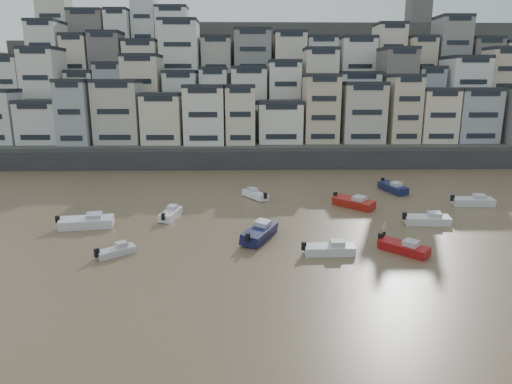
{
  "coord_description": "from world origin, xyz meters",
  "views": [
    {
      "loc": [
        4.44,
        -20.34,
        16.37
      ],
      "look_at": [
        5.58,
        30.0,
        4.0
      ],
      "focal_mm": 32.0,
      "sensor_mm": 36.0,
      "label": 1
    }
  ],
  "objects_px": {
    "boat_k": "(86,221)",
    "person_pink": "(384,231)",
    "boat_e": "(354,201)",
    "boat_f": "(171,212)",
    "boat_b": "(404,246)",
    "boat_a": "(330,248)",
    "boat_c": "(260,231)",
    "boat_j": "(116,250)",
    "boat_g": "(473,200)",
    "boat_i": "(393,186)",
    "boat_h": "(255,193)",
    "boat_d": "(427,218)"
  },
  "relations": [
    {
      "from": "boat_e",
      "to": "boat_i",
      "type": "xyz_separation_m",
      "value": [
        7.95,
        8.58,
        0.01
      ]
    },
    {
      "from": "boat_e",
      "to": "boat_k",
      "type": "height_order",
      "value": "boat_k"
    },
    {
      "from": "boat_f",
      "to": "boat_i",
      "type": "distance_m",
      "value": 33.89
    },
    {
      "from": "boat_f",
      "to": "boat_h",
      "type": "height_order",
      "value": "boat_h"
    },
    {
      "from": "boat_b",
      "to": "boat_c",
      "type": "height_order",
      "value": "boat_c"
    },
    {
      "from": "boat_d",
      "to": "boat_j",
      "type": "relative_size",
      "value": 1.39
    },
    {
      "from": "boat_i",
      "to": "boat_j",
      "type": "relative_size",
      "value": 1.59
    },
    {
      "from": "boat_e",
      "to": "person_pink",
      "type": "xyz_separation_m",
      "value": [
        0.43,
        -12.23,
        0.01
      ]
    },
    {
      "from": "boat_e",
      "to": "boat_f",
      "type": "height_order",
      "value": "boat_e"
    },
    {
      "from": "boat_j",
      "to": "person_pink",
      "type": "xyz_separation_m",
      "value": [
        27.12,
        4.13,
        0.32
      ]
    },
    {
      "from": "boat_c",
      "to": "boat_g",
      "type": "bearing_deg",
      "value": -43.45
    },
    {
      "from": "boat_a",
      "to": "boat_c",
      "type": "distance_m",
      "value": 8.07
    },
    {
      "from": "boat_c",
      "to": "boat_j",
      "type": "bearing_deg",
      "value": 130.32
    },
    {
      "from": "boat_e",
      "to": "boat_i",
      "type": "height_order",
      "value": "boat_i"
    },
    {
      "from": "boat_i",
      "to": "person_pink",
      "type": "height_order",
      "value": "boat_i"
    },
    {
      "from": "boat_f",
      "to": "person_pink",
      "type": "distance_m",
      "value": 25.19
    },
    {
      "from": "boat_c",
      "to": "boat_d",
      "type": "height_order",
      "value": "boat_c"
    },
    {
      "from": "boat_d",
      "to": "boat_j",
      "type": "distance_m",
      "value": 34.7
    },
    {
      "from": "boat_k",
      "to": "boat_g",
      "type": "bearing_deg",
      "value": 1.35
    },
    {
      "from": "boat_b",
      "to": "boat_f",
      "type": "xyz_separation_m",
      "value": [
        -24.54,
        12.22,
        -0.02
      ]
    },
    {
      "from": "boat_a",
      "to": "boat_b",
      "type": "distance_m",
      "value": 7.29
    },
    {
      "from": "boat_g",
      "to": "boat_i",
      "type": "bearing_deg",
      "value": 139.37
    },
    {
      "from": "boat_e",
      "to": "boat_h",
      "type": "xyz_separation_m",
      "value": [
        -12.91,
        5.12,
        -0.14
      ]
    },
    {
      "from": "boat_b",
      "to": "boat_j",
      "type": "distance_m",
      "value": 27.79
    },
    {
      "from": "person_pink",
      "to": "boat_e",
      "type": "bearing_deg",
      "value": 92.0
    },
    {
      "from": "boat_b",
      "to": "boat_c",
      "type": "xyz_separation_m",
      "value": [
        -13.89,
        4.35,
        0.2
      ]
    },
    {
      "from": "boat_e",
      "to": "boat_g",
      "type": "distance_m",
      "value": 16.25
    },
    {
      "from": "boat_g",
      "to": "boat_k",
      "type": "relative_size",
      "value": 0.9
    },
    {
      "from": "boat_i",
      "to": "boat_h",
      "type": "bearing_deg",
      "value": -93.99
    },
    {
      "from": "boat_j",
      "to": "boat_a",
      "type": "bearing_deg",
      "value": -39.83
    },
    {
      "from": "boat_b",
      "to": "boat_g",
      "type": "xyz_separation_m",
      "value": [
        15.15,
        16.95,
        0.07
      ]
    },
    {
      "from": "boat_d",
      "to": "boat_f",
      "type": "bearing_deg",
      "value": 177.11
    },
    {
      "from": "boat_e",
      "to": "boat_i",
      "type": "distance_m",
      "value": 11.7
    },
    {
      "from": "boat_k",
      "to": "person_pink",
      "type": "relative_size",
      "value": 3.71
    },
    {
      "from": "boat_d",
      "to": "boat_j",
      "type": "xyz_separation_m",
      "value": [
        -33.57,
        -8.79,
        -0.22
      ]
    },
    {
      "from": "boat_b",
      "to": "boat_f",
      "type": "relative_size",
      "value": 1.03
    },
    {
      "from": "boat_a",
      "to": "boat_i",
      "type": "bearing_deg",
      "value": 59.13
    },
    {
      "from": "boat_e",
      "to": "person_pink",
      "type": "distance_m",
      "value": 12.24
    },
    {
      "from": "boat_a",
      "to": "boat_c",
      "type": "xyz_separation_m",
      "value": [
        -6.6,
        4.63,
        0.2
      ]
    },
    {
      "from": "boat_i",
      "to": "boat_k",
      "type": "bearing_deg",
      "value": -81.13
    },
    {
      "from": "boat_e",
      "to": "boat_h",
      "type": "height_order",
      "value": "boat_e"
    },
    {
      "from": "boat_h",
      "to": "boat_i",
      "type": "distance_m",
      "value": 21.14
    },
    {
      "from": "boat_j",
      "to": "boat_k",
      "type": "relative_size",
      "value": 0.62
    },
    {
      "from": "boat_c",
      "to": "boat_i",
      "type": "distance_m",
      "value": 29.26
    },
    {
      "from": "boat_d",
      "to": "boat_i",
      "type": "relative_size",
      "value": 0.88
    },
    {
      "from": "boat_c",
      "to": "boat_e",
      "type": "bearing_deg",
      "value": -23.61
    },
    {
      "from": "boat_f",
      "to": "boat_g",
      "type": "bearing_deg",
      "value": -72.54
    },
    {
      "from": "boat_a",
      "to": "boat_j",
      "type": "distance_m",
      "value": 20.5
    },
    {
      "from": "boat_a",
      "to": "boat_b",
      "type": "relative_size",
      "value": 0.99
    },
    {
      "from": "boat_c",
      "to": "boat_h",
      "type": "xyz_separation_m",
      "value": [
        -0.11,
        17.17,
        -0.21
      ]
    }
  ]
}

